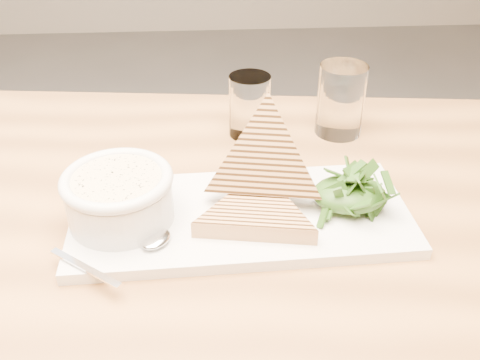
{
  "coord_description": "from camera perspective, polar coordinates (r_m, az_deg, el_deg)",
  "views": [
    {
      "loc": [
        0.13,
        -0.67,
        1.19
      ],
      "look_at": [
        0.16,
        -0.11,
        0.81
      ],
      "focal_mm": 40.0,
      "sensor_mm": 36.0,
      "label": 1
    }
  ],
  "objects": [
    {
      "name": "platter",
      "position": [
        0.68,
        0.11,
        -3.89
      ],
      "size": [
        0.43,
        0.21,
        0.02
      ],
      "primitive_type": "cube",
      "rotation": [
        0.0,
        0.0,
        0.04
      ],
      "color": "white",
      "rests_on": "table_top"
    },
    {
      "name": "glass_near",
      "position": [
        0.86,
        1.03,
        7.9
      ],
      "size": [
        0.07,
        0.07,
        0.1
      ],
      "primitive_type": "cylinder",
      "color": "white",
      "rests_on": "table_top"
    },
    {
      "name": "spoon_bowl",
      "position": [
        0.63,
        -8.99,
        -6.23
      ],
      "size": [
        0.05,
        0.05,
        0.01
      ],
      "primitive_type": "ellipsoid",
      "rotation": [
        0.0,
        0.0,
        -0.65
      ],
      "color": "silver",
      "rests_on": "platter"
    },
    {
      "name": "bowl_rim",
      "position": [
        0.65,
        -13.03,
        0.09
      ],
      "size": [
        0.13,
        0.13,
        0.01
      ],
      "primitive_type": "torus",
      "color": "white",
      "rests_on": "soup_bowl"
    },
    {
      "name": "spoon_handle",
      "position": [
        0.62,
        -16.2,
        -8.95
      ],
      "size": [
        0.09,
        0.07,
        0.0
      ],
      "primitive_type": "cube",
      "rotation": [
        0.0,
        0.0,
        -0.65
      ],
      "color": "silver",
      "rests_on": "platter"
    },
    {
      "name": "salad_base",
      "position": [
        0.69,
        11.56,
        -1.47
      ],
      "size": [
        0.09,
        0.07,
        0.04
      ],
      "primitive_type": "ellipsoid",
      "color": "#1C3B12",
      "rests_on": "platter"
    },
    {
      "name": "sandwich_flat",
      "position": [
        0.66,
        1.78,
        -3.48
      ],
      "size": [
        0.2,
        0.2,
        0.02
      ],
      "primitive_type": null,
      "rotation": [
        0.0,
        0.0,
        -0.16
      ],
      "color": "#B3814E",
      "rests_on": "platter"
    },
    {
      "name": "arugula_pile",
      "position": [
        0.69,
        11.64,
        -0.86
      ],
      "size": [
        0.11,
        0.1,
        0.05
      ],
      "primitive_type": null,
      "color": "#305A17",
      "rests_on": "platter"
    },
    {
      "name": "table_top",
      "position": [
        0.66,
        6.43,
        -8.74
      ],
      "size": [
        1.4,
        1.01,
        0.04
      ],
      "primitive_type": "cube",
      "rotation": [
        0.0,
        0.0,
        -0.11
      ],
      "color": "#AB733B",
      "rests_on": "ground"
    },
    {
      "name": "soup",
      "position": [
        0.65,
        -13.01,
        -0.06
      ],
      "size": [
        0.11,
        0.11,
        0.01
      ],
      "primitive_type": "cylinder",
      "color": "beige",
      "rests_on": "soup_bowl"
    },
    {
      "name": "sandwich_lean",
      "position": [
        0.67,
        2.65,
        2.01
      ],
      "size": [
        0.2,
        0.19,
        0.2
      ],
      "primitive_type": null,
      "rotation": [
        1.05,
        0.0,
        -0.18
      ],
      "color": "#B3814E",
      "rests_on": "sandwich_flat"
    },
    {
      "name": "soup_bowl",
      "position": [
        0.67,
        -12.68,
        -2.24
      ],
      "size": [
        0.13,
        0.13,
        0.05
      ],
      "primitive_type": "cylinder",
      "color": "white",
      "rests_on": "platter"
    },
    {
      "name": "glass_far",
      "position": [
        0.88,
        10.7,
        8.38
      ],
      "size": [
        0.08,
        0.08,
        0.12
      ],
      "primitive_type": "cylinder",
      "color": "white",
      "rests_on": "table_top"
    }
  ]
}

